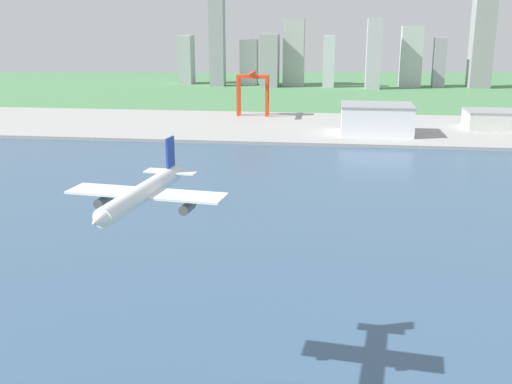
{
  "coord_description": "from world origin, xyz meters",
  "views": [
    {
      "loc": [
        20.63,
        16.05,
        81.17
      ],
      "look_at": [
        -4.93,
        210.18,
        26.31
      ],
      "focal_mm": 42.87,
      "sensor_mm": 36.0,
      "label": 1
    }
  ],
  "objects_px": {
    "port_crane_red": "(253,84)",
    "warehouse_main": "(376,119)",
    "airplane_landing": "(142,194)",
    "warehouse_annex": "(495,119)"
  },
  "relations": [
    {
      "from": "port_crane_red",
      "to": "warehouse_main",
      "type": "xyz_separation_m",
      "value": [
        100.39,
        -74.1,
        -16.71
      ]
    },
    {
      "from": "airplane_landing",
      "to": "warehouse_main",
      "type": "relative_size",
      "value": 0.78
    },
    {
      "from": "airplane_landing",
      "to": "warehouse_annex",
      "type": "xyz_separation_m",
      "value": [
        159.44,
        361.77,
        -36.97
      ]
    },
    {
      "from": "port_crane_red",
      "to": "warehouse_annex",
      "type": "xyz_separation_m",
      "value": [
        191.12,
        -39.46,
        -20.49
      ]
    },
    {
      "from": "port_crane_red",
      "to": "warehouse_main",
      "type": "bearing_deg",
      "value": -36.43
    },
    {
      "from": "airplane_landing",
      "to": "warehouse_main",
      "type": "height_order",
      "value": "airplane_landing"
    },
    {
      "from": "port_crane_red",
      "to": "airplane_landing",
      "type": "bearing_deg",
      "value": -85.49
    },
    {
      "from": "port_crane_red",
      "to": "warehouse_main",
      "type": "relative_size",
      "value": 0.82
    },
    {
      "from": "airplane_landing",
      "to": "warehouse_annex",
      "type": "distance_m",
      "value": 397.07
    },
    {
      "from": "airplane_landing",
      "to": "port_crane_red",
      "type": "distance_m",
      "value": 402.82
    }
  ]
}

